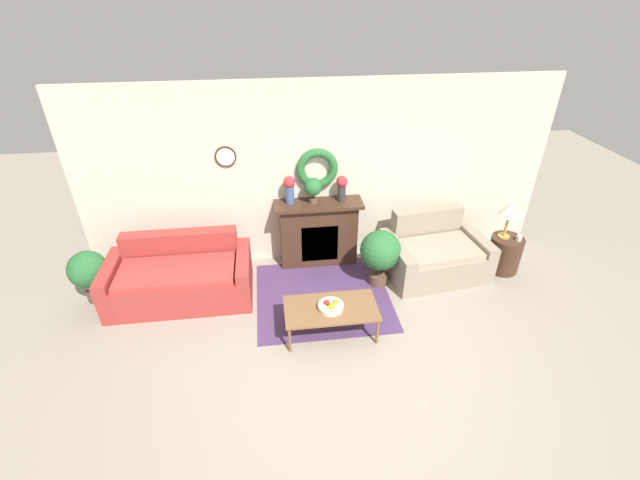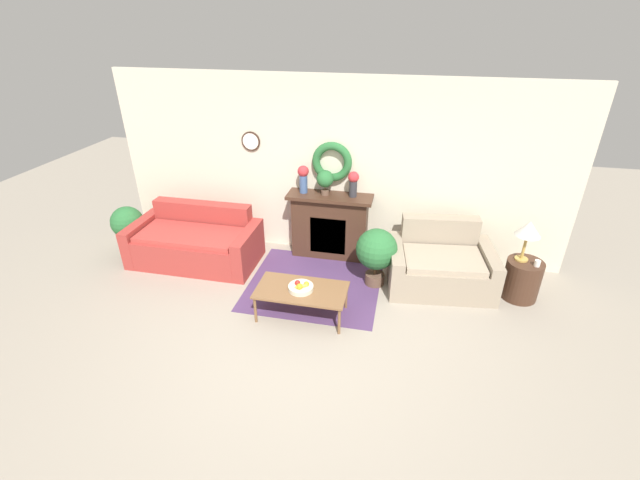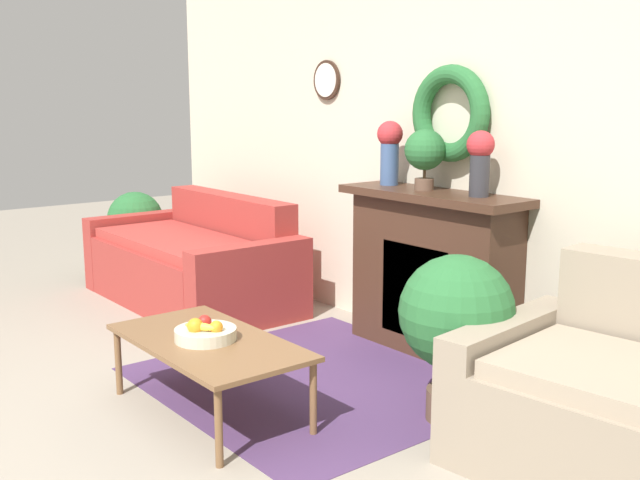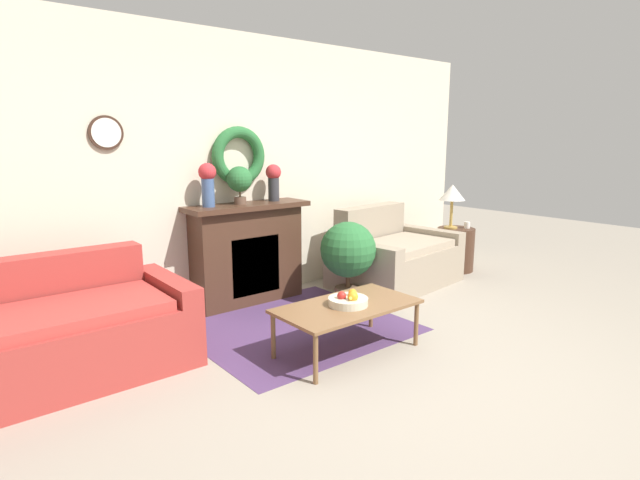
{
  "view_description": "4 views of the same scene",
  "coord_description": "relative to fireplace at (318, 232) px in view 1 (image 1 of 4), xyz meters",
  "views": [
    {
      "loc": [
        -0.73,
        -3.17,
        3.81
      ],
      "look_at": [
        -0.11,
        1.57,
        0.85
      ],
      "focal_mm": 24.0,
      "sensor_mm": 36.0,
      "label": 1
    },
    {
      "loc": [
        1.06,
        -3.49,
        3.44
      ],
      "look_at": [
        0.03,
        1.3,
        0.81
      ],
      "focal_mm": 24.0,
      "sensor_mm": 36.0,
      "label": 2
    },
    {
      "loc": [
        3.09,
        -1.07,
        1.6
      ],
      "look_at": [
        -0.22,
        1.57,
        0.78
      ],
      "focal_mm": 42.0,
      "sensor_mm": 36.0,
      "label": 3
    },
    {
      "loc": [
        -2.59,
        -2.02,
        1.66
      ],
      "look_at": [
        0.03,
        1.22,
        0.82
      ],
      "focal_mm": 28.0,
      "sensor_mm": 36.0,
      "label": 4
    }
  ],
  "objects": [
    {
      "name": "vase_on_mantel_left",
      "position": [
        -0.41,
        0.01,
        0.75
      ],
      "size": [
        0.17,
        0.17,
        0.42
      ],
      "color": "#3D5684",
      "rests_on": "fireplace"
    },
    {
      "name": "fruit_bowl",
      "position": [
        -0.05,
        -1.6,
        -0.09
      ],
      "size": [
        0.31,
        0.31,
        0.12
      ],
      "color": "beige",
      "rests_on": "coffee_table"
    },
    {
      "name": "table_lamp",
      "position": [
        2.67,
        -0.53,
        0.47
      ],
      "size": [
        0.32,
        0.32,
        0.56
      ],
      "color": "#B28E42",
      "rests_on": "side_table_by_loveseat"
    },
    {
      "name": "couch_left",
      "position": [
        -1.98,
        -0.59,
        -0.21
      ],
      "size": [
        1.91,
        0.96,
        0.83
      ],
      "rotation": [
        0.0,
        0.0,
        0.0
      ],
      "color": "#9E332D",
      "rests_on": "ground_plane"
    },
    {
      "name": "potted_plant_floor_by_loveseat",
      "position": [
        0.78,
        -0.67,
        0.01
      ],
      "size": [
        0.57,
        0.57,
        0.84
      ],
      "color": "brown",
      "rests_on": "ground_plane"
    },
    {
      "name": "coffee_table",
      "position": [
        -0.05,
        -1.58,
        -0.16
      ],
      "size": [
        1.13,
        0.6,
        0.39
      ],
      "color": "brown",
      "rests_on": "ground_plane"
    },
    {
      "name": "potted_plant_on_mantel",
      "position": [
        -0.08,
        -0.01,
        0.74
      ],
      "size": [
        0.25,
        0.25,
        0.37
      ],
      "color": "brown",
      "rests_on": "fireplace"
    },
    {
      "name": "loveseat_right",
      "position": [
        1.67,
        -0.48,
        -0.21
      ],
      "size": [
        1.52,
        1.15,
        0.88
      ],
      "rotation": [
        0.0,
        0.0,
        0.12
      ],
      "color": "gray",
      "rests_on": "ground_plane"
    },
    {
      "name": "potted_plant_floor_by_couch",
      "position": [
        -3.15,
        -0.53,
        -0.04
      ],
      "size": [
        0.5,
        0.5,
        0.75
      ],
      "color": "brown",
      "rests_on": "ground_plane"
    },
    {
      "name": "ground_plane",
      "position": [
        0.04,
        -2.32,
        -0.52
      ],
      "size": [
        16.0,
        16.0,
        0.0
      ],
      "primitive_type": "plane",
      "color": "gray"
    },
    {
      "name": "vase_on_mantel_right",
      "position": [
        0.34,
        0.01,
        0.73
      ],
      "size": [
        0.16,
        0.16,
        0.38
      ],
      "color": "#2D2D33",
      "rests_on": "fireplace"
    },
    {
      "name": "fireplace",
      "position": [
        0.0,
        0.0,
        0.0
      ],
      "size": [
        1.28,
        0.41,
        1.03
      ],
      "color": "#42281C",
      "rests_on": "ground_plane"
    },
    {
      "name": "side_table_by_loveseat",
      "position": [
        2.73,
        -0.57,
        -0.25
      ],
      "size": [
        0.47,
        0.47,
        0.55
      ],
      "color": "#42281C",
      "rests_on": "ground_plane"
    },
    {
      "name": "floor_rug",
      "position": [
        -0.05,
        -0.87,
        -0.52
      ],
      "size": [
        1.83,
        1.7,
        0.01
      ],
      "color": "#4C335B",
      "rests_on": "ground_plane"
    },
    {
      "name": "mug",
      "position": [
        2.83,
        -0.66,
        0.07
      ],
      "size": [
        0.07,
        0.07,
        0.08
      ],
      "color": "silver",
      "rests_on": "side_table_by_loveseat"
    },
    {
      "name": "wall_back",
      "position": [
        0.03,
        0.2,
        0.84
      ],
      "size": [
        6.8,
        0.18,
        2.7
      ],
      "color": "beige",
      "rests_on": "ground_plane"
    }
  ]
}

